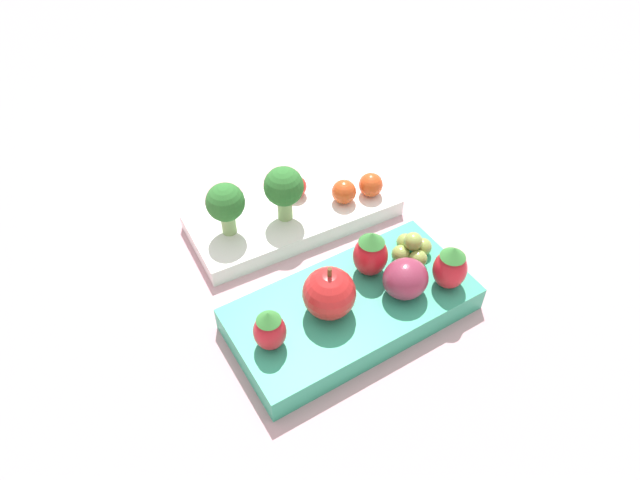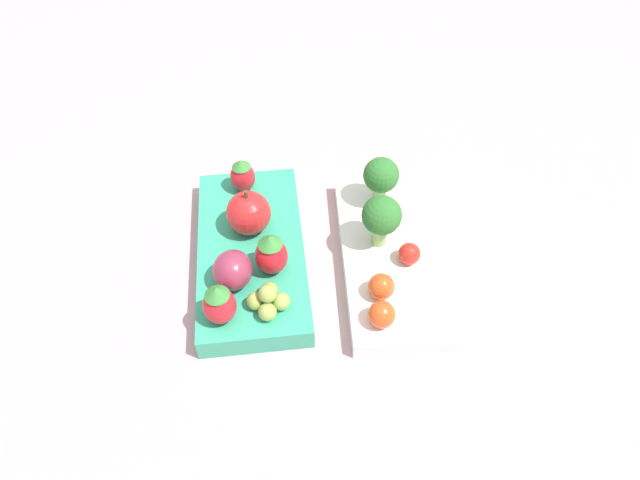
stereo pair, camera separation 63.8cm
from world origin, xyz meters
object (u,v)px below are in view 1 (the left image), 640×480
bento_box_savoury (293,214)px  strawberry_1 (371,253)px  strawberry_2 (270,330)px  cherry_tomato_2 (371,185)px  apple (329,293)px  bento_box_fruit (352,309)px  strawberry_0 (450,267)px  plum (405,279)px  cherry_tomato_1 (297,186)px  broccoli_floret_1 (226,204)px  cherry_tomato_0 (344,192)px  broccoli_floret_0 (284,188)px  grape_cluster (412,249)px

bento_box_savoury → strawberry_1: size_ratio=4.62×
bento_box_savoury → strawberry_2: size_ratio=5.40×
cherry_tomato_2 → apple: apple is taller
bento_box_fruit → cherry_tomato_2: (0.08, 0.13, 0.02)m
strawberry_0 → plum: strawberry_0 is taller
bento_box_fruit → cherry_tomato_1: bearing=85.8°
broccoli_floret_1 → cherry_tomato_0: size_ratio=2.26×
bento_box_fruit → apple: 0.04m
cherry_tomato_2 → strawberry_0: bearing=-88.9°
cherry_tomato_0 → strawberry_2: strawberry_2 is taller
cherry_tomato_1 → apple: 0.17m
broccoli_floret_0 → cherry_tomato_1: size_ratio=2.72×
apple → grape_cluster: (0.10, 0.03, -0.01)m
broccoli_floret_0 → cherry_tomato_1: bearing=49.2°
cherry_tomato_2 → plum: plum is taller
plum → strawberry_1: bearing=115.0°
bento_box_savoury → cherry_tomato_2: 0.09m
bento_box_savoury → broccoli_floret_1: (-0.07, -0.01, 0.05)m
broccoli_floret_0 → strawberry_2: broccoli_floret_0 is taller
broccoli_floret_0 → apple: (-0.01, -0.13, -0.01)m
grape_cluster → strawberry_0: bearing=-72.7°
strawberry_0 → cherry_tomato_2: bearing=91.1°
bento_box_savoury → bento_box_fruit: size_ratio=0.97×
bento_box_savoury → broccoli_floret_0: (-0.01, -0.01, 0.05)m
broccoli_floret_0 → cherry_tomato_2: size_ratio=2.37×
bento_box_savoury → cherry_tomato_2: cherry_tomato_2 is taller
cherry_tomato_2 → strawberry_2: 0.22m
broccoli_floret_0 → cherry_tomato_0: (0.07, -0.00, -0.03)m
broccoli_floret_0 → bento_box_savoury: bearing=39.8°
apple → strawberry_2: size_ratio=1.29×
strawberry_1 → plum: (0.02, -0.04, -0.01)m
bento_box_fruit → strawberry_2: strawberry_2 is taller
cherry_tomato_1 → strawberry_0: bearing=-67.1°
bento_box_fruit → cherry_tomato_0: size_ratio=8.97×
bento_box_savoury → broccoli_floret_1: 0.09m
cherry_tomato_2 → grape_cluster: bearing=-95.7°
bento_box_savoury → apple: apple is taller
bento_box_savoury → bento_box_fruit: bearing=-89.6°
broccoli_floret_1 → cherry_tomato_1: 0.09m
cherry_tomato_2 → cherry_tomato_0: bearing=178.1°
broccoli_floret_1 → cherry_tomato_2: 0.16m
strawberry_0 → broccoli_floret_0: bearing=123.9°
broccoli_floret_1 → cherry_tomato_1: size_ratio=2.59×
cherry_tomato_0 → strawberry_1: bearing=-102.6°
bento_box_fruit → cherry_tomato_1: cherry_tomato_1 is taller
cherry_tomato_0 → strawberry_2: 0.20m
broccoli_floret_1 → grape_cluster: (0.15, -0.11, -0.02)m
cherry_tomato_2 → strawberry_1: size_ratio=0.53×
strawberry_1 → cherry_tomato_1: bearing=97.4°
bento_box_savoury → strawberry_1: 0.13m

